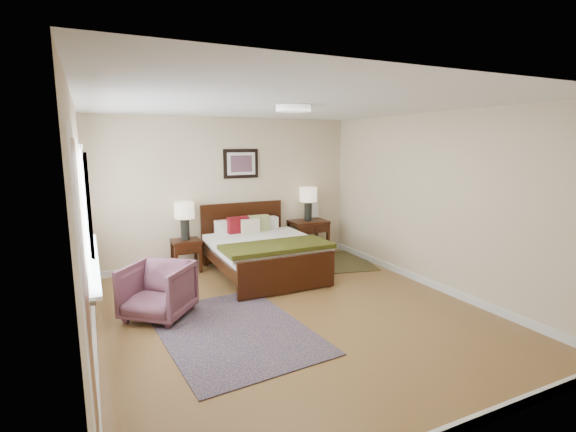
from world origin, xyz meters
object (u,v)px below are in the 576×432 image
(bed, at_px, (262,246))
(armchair, at_px, (158,291))
(nightstand_left, at_px, (186,247))
(lamp_left, at_px, (184,214))
(rug_persian, at_px, (234,330))
(nightstand_right, at_px, (308,235))
(lamp_right, at_px, (308,198))

(bed, relative_size, armchair, 2.63)
(nightstand_left, height_order, armchair, armchair)
(bed, height_order, lamp_left, lamp_left)
(bed, relative_size, rug_persian, 0.90)
(bed, relative_size, nightstand_left, 3.62)
(lamp_left, relative_size, rug_persian, 0.29)
(nightstand_left, relative_size, armchair, 0.73)
(rug_persian, bearing_deg, nightstand_right, 42.44)
(lamp_left, bearing_deg, nightstand_left, -90.00)
(nightstand_right, bearing_deg, nightstand_left, -179.83)
(bed, relative_size, nightstand_right, 2.86)
(nightstand_left, relative_size, rug_persian, 0.25)
(nightstand_right, xyz_separation_m, lamp_left, (-2.25, 0.01, 0.56))
(lamp_left, xyz_separation_m, lamp_right, (2.25, 0.00, 0.13))
(lamp_left, height_order, rug_persian, lamp_left)
(bed, bearing_deg, armchair, -150.49)
(nightstand_left, bearing_deg, bed, -33.58)
(lamp_left, relative_size, lamp_right, 1.00)
(armchair, distance_m, rug_persian, 1.07)
(nightstand_left, relative_size, lamp_left, 0.86)
(rug_persian, bearing_deg, lamp_left, 85.12)
(nightstand_left, distance_m, lamp_left, 0.54)
(nightstand_left, height_order, lamp_right, lamp_right)
(rug_persian, bearing_deg, armchair, 127.75)
(nightstand_right, distance_m, lamp_right, 0.69)
(lamp_left, height_order, lamp_right, lamp_right)
(lamp_left, bearing_deg, nightstand_right, -0.32)
(bed, distance_m, nightstand_left, 1.25)
(bed, height_order, nightstand_right, bed)
(bed, height_order, armchair, bed)
(lamp_right, distance_m, armchair, 3.48)
(bed, bearing_deg, lamp_left, 145.68)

